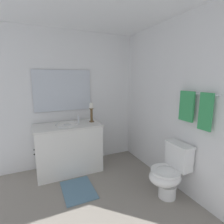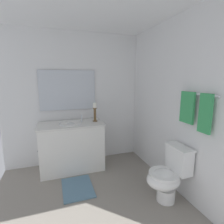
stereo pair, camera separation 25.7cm
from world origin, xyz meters
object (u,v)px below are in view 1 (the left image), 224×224
mirror (63,91)px  towel_near_vanity (187,106)px  towel_center (206,112)px  vanity_cabinet (69,148)px  towel_bar (198,93)px  toilet (169,172)px  candle_holder_tall (91,112)px  bath_mat (78,190)px  sink_basin (68,127)px

mirror → towel_near_vanity: size_ratio=2.54×
towel_center → towel_near_vanity: bearing=180.0°
vanity_cabinet → towel_center: (1.57, 1.31, 0.81)m
mirror → towel_center: mirror is taller
towel_bar → towel_center: towel_center is taller
toilet → towel_bar: towel_bar is taller
candle_holder_tall → towel_center: size_ratio=0.77×
candle_holder_tall → toilet: bearing=27.3°
mirror → bath_mat: (0.91, 0.00, -1.39)m
vanity_cabinet → towel_near_vanity: towel_near_vanity is taller
towel_bar → bath_mat: size_ratio=0.93×
sink_basin → towel_near_vanity: size_ratio=1.03×
vanity_cabinet → candle_holder_tall: candle_holder_tall is taller
mirror → towel_near_vanity: (1.57, 1.31, -0.14)m
towel_center → bath_mat: bearing=-125.8°
toilet → vanity_cabinet: bearing=-139.1°
vanity_cabinet → towel_bar: towel_bar is taller
vanity_cabinet → sink_basin: (-0.00, 0.00, 0.38)m
vanity_cabinet → sink_basin: size_ratio=2.76×
towel_center → sink_basin: bearing=-140.2°
vanity_cabinet → towel_bar: bearing=42.8°
sink_basin → mirror: mirror is taller
toilet → bath_mat: toilet is taller
vanity_cabinet → toilet: (1.27, 1.10, -0.06)m
mirror → towel_near_vanity: 2.05m
sink_basin → towel_bar: (1.43, 1.32, 0.63)m
sink_basin → towel_center: size_ratio=0.91×
candle_holder_tall → towel_bar: (1.45, 0.89, 0.41)m
mirror → toilet: mirror is taller
towel_bar → sink_basin: bearing=-137.2°
sink_basin → bath_mat: size_ratio=0.67×
sink_basin → mirror: 0.66m
sink_basin → bath_mat: sink_basin is taller
toilet → towel_bar: bearing=54.7°
towel_center → vanity_cabinet: bearing=-140.2°
mirror → bath_mat: mirror is taller
vanity_cabinet → bath_mat: size_ratio=1.85×
sink_basin → toilet: size_ratio=0.54×
towel_near_vanity → towel_center: bearing=0.0°
sink_basin → candle_holder_tall: candle_holder_tall is taller
towel_bar → vanity_cabinet: bearing=-137.2°
toilet → towel_center: bearing=34.6°
sink_basin → candle_holder_tall: 0.49m
mirror → candle_holder_tall: bearing=59.3°
towel_near_vanity → toilet: bearing=-95.2°
candle_holder_tall → towel_center: bearing=28.7°
towel_center → bath_mat: towel_center is taller
bath_mat → vanity_cabinet: bearing=-180.0°
towel_center → toilet: bearing=-145.4°
candle_holder_tall → towel_bar: bearing=31.5°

